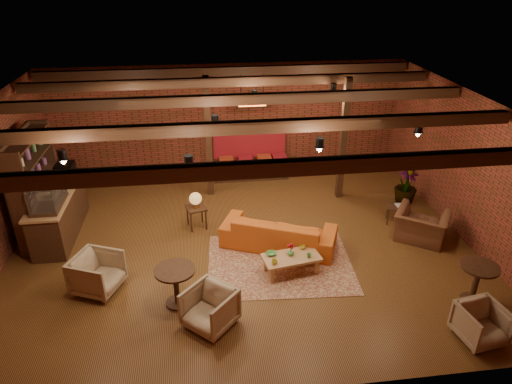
{
  "coord_description": "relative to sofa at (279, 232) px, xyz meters",
  "views": [
    {
      "loc": [
        -0.8,
        -8.56,
        5.67
      ],
      "look_at": [
        0.33,
        0.2,
        1.19
      ],
      "focal_mm": 32.0,
      "sensor_mm": 36.0,
      "label": 1
    }
  ],
  "objects": [
    {
      "name": "ceiling_spotlights",
      "position": [
        -0.78,
        0.16,
        2.5
      ],
      "size": [
        6.4,
        4.4,
        0.28
      ],
      "primitive_type": null,
      "color": "black",
      "rests_on": "ceiling"
    },
    {
      "name": "shelving_hutch",
      "position": [
        -5.28,
        1.26,
        0.84
      ],
      "size": [
        0.52,
        2.0,
        2.4
      ],
      "primitive_type": null,
      "color": "black",
      "rests_on": "ground"
    },
    {
      "name": "armchair_right",
      "position": [
        3.23,
        -0.16,
        0.12
      ],
      "size": [
        1.3,
        1.21,
        0.96
      ],
      "primitive_type": "imported",
      "rotation": [
        0.0,
        0.0,
        2.52
      ],
      "color": "brown",
      "rests_on": "floor"
    },
    {
      "name": "side_table_book",
      "position": [
        2.95,
        0.64,
        0.05
      ],
      "size": [
        0.52,
        0.52,
        0.47
      ],
      "rotation": [
        0.0,
        0.0,
        -0.34
      ],
      "color": "black",
      "rests_on": "floor"
    },
    {
      "name": "banquette",
      "position": [
        -0.18,
        3.71,
        0.14
      ],
      "size": [
        2.1,
        0.7,
        1.0
      ],
      "primitive_type": null,
      "color": "#A61B27",
      "rests_on": "ground"
    },
    {
      "name": "armchair_a",
      "position": [
        -3.68,
        -1.06,
        0.05
      ],
      "size": [
        1.01,
        1.04,
        0.83
      ],
      "primitive_type": "imported",
      "rotation": [
        0.0,
        0.0,
        1.17
      ],
      "color": "beige",
      "rests_on": "floor"
    },
    {
      "name": "armchair_far",
      "position": [
        2.84,
        -3.2,
        -0.0
      ],
      "size": [
        0.79,
        0.76,
        0.72
      ],
      "primitive_type": "imported",
      "rotation": [
        0.0,
        0.0,
        0.15
      ],
      "color": "beige",
      "rests_on": "floor"
    },
    {
      "name": "ceiling_pipe",
      "position": [
        -0.78,
        1.76,
        2.49
      ],
      "size": [
        9.6,
        0.12,
        0.12
      ],
      "primitive_type": "cylinder",
      "rotation": [
        0.0,
        1.57,
        0.0
      ],
      "color": "black",
      "rests_on": "ceiling"
    },
    {
      "name": "service_sign",
      "position": [
        -0.18,
        3.26,
        1.99
      ],
      "size": [
        0.86,
        0.06,
        0.3
      ],
      "primitive_type": "cube",
      "color": "#F65818",
      "rests_on": "ceiling"
    },
    {
      "name": "coffee_table",
      "position": [
        0.07,
        -1.0,
        -0.01
      ],
      "size": [
        1.22,
        0.76,
        0.64
      ],
      "rotation": [
        0.0,
        0.0,
        0.18
      ],
      "color": "#AA854F",
      "rests_on": "floor"
    },
    {
      "name": "round_table_right",
      "position": [
        3.25,
        -2.29,
        0.17
      ],
      "size": [
        0.68,
        0.68,
        0.8
      ],
      "color": "black",
      "rests_on": "floor"
    },
    {
      "name": "ceiling_beams",
      "position": [
        -0.78,
        0.16,
        2.72
      ],
      "size": [
        9.8,
        6.4,
        0.22
      ],
      "primitive_type": null,
      "color": "black",
      "rests_on": "ceiling"
    },
    {
      "name": "plant_counter",
      "position": [
        -4.78,
        1.36,
        0.86
      ],
      "size": [
        0.35,
        0.39,
        0.3
      ],
      "primitive_type": "imported",
      "color": "#337F33",
      "rests_on": "service_counter"
    },
    {
      "name": "round_table_left",
      "position": [
        -2.18,
        -1.66,
        0.16
      ],
      "size": [
        0.74,
        0.74,
        0.77
      ],
      "color": "black",
      "rests_on": "floor"
    },
    {
      "name": "wall_back",
      "position": [
        -0.78,
        4.16,
        1.24
      ],
      "size": [
        10.0,
        0.02,
        3.2
      ],
      "primitive_type": "cube",
      "color": "brown",
      "rests_on": "ground"
    },
    {
      "name": "wall_right",
      "position": [
        4.22,
        0.16,
        1.24
      ],
      "size": [
        0.02,
        8.0,
        3.2
      ],
      "primitive_type": "cube",
      "color": "brown",
      "rests_on": "ground"
    },
    {
      "name": "wall_front",
      "position": [
        -0.78,
        -3.84,
        1.24
      ],
      "size": [
        10.0,
        0.02,
        3.2
      ],
      "primitive_type": "cube",
      "color": "brown",
      "rests_on": "ground"
    },
    {
      "name": "rug",
      "position": [
        -0.09,
        -0.68,
        -0.36
      ],
      "size": [
        3.12,
        2.47,
        0.01
      ],
      "primitive_type": "cube",
      "rotation": [
        0.0,
        0.0,
        -0.07
      ],
      "color": "maroon",
      "rests_on": "floor"
    },
    {
      "name": "sofa",
      "position": [
        0.0,
        0.0,
        0.0
      ],
      "size": [
        2.66,
        1.87,
        0.72
      ],
      "primitive_type": "imported",
      "rotation": [
        0.0,
        0.0,
        2.73
      ],
      "color": "#C0571A",
      "rests_on": "floor"
    },
    {
      "name": "floor",
      "position": [
        -0.78,
        0.16,
        -0.36
      ],
      "size": [
        10.0,
        10.0,
        0.0
      ],
      "primitive_type": "plane",
      "color": "#3D1D0F",
      "rests_on": "ground"
    },
    {
      "name": "post_right",
      "position": [
        2.02,
        2.16,
        1.24
      ],
      "size": [
        0.16,
        0.16,
        3.2
      ],
      "primitive_type": "cube",
      "color": "black",
      "rests_on": "ground"
    },
    {
      "name": "service_counter",
      "position": [
        -4.88,
        1.16,
        0.44
      ],
      "size": [
        0.8,
        2.5,
        1.6
      ],
      "primitive_type": null,
      "color": "black",
      "rests_on": "ground"
    },
    {
      "name": "armchair_b",
      "position": [
        -1.6,
        -2.3,
        0.04
      ],
      "size": [
        1.06,
        1.06,
        0.8
      ],
      "primitive_type": "imported",
      "rotation": [
        0.0,
        0.0,
        -0.74
      ],
      "color": "beige",
      "rests_on": "floor"
    },
    {
      "name": "plant_tall",
      "position": [
        3.62,
        1.59,
        1.15
      ],
      "size": [
        2.24,
        2.24,
        3.02
      ],
      "primitive_type": "imported",
      "rotation": [
        0.0,
        0.0,
        0.43
      ],
      "color": "#4C7F4C",
      "rests_on": "floor"
    },
    {
      "name": "ceiling",
      "position": [
        -0.78,
        0.16,
        2.84
      ],
      "size": [
        10.0,
        8.0,
        0.02
      ],
      "primitive_type": "cube",
      "color": "black",
      "rests_on": "wall_back"
    },
    {
      "name": "post_left",
      "position": [
        -1.38,
        2.76,
        1.24
      ],
      "size": [
        0.16,
        0.16,
        3.2
      ],
      "primitive_type": "cube",
      "color": "black",
      "rests_on": "ground"
    },
    {
      "name": "side_table_lamp",
      "position": [
        -1.78,
        1.03,
        0.33
      ],
      "size": [
        0.53,
        0.53,
        0.91
      ],
      "rotation": [
        0.0,
        0.0,
        0.25
      ],
      "color": "black",
      "rests_on": "floor"
    }
  ]
}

